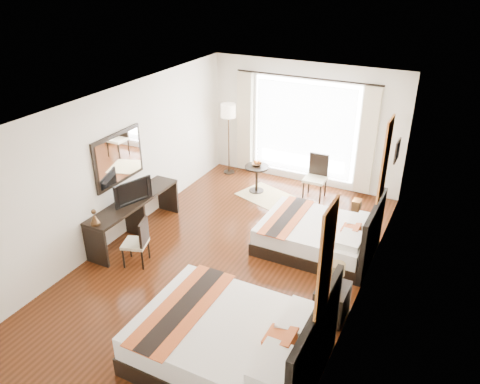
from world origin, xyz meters
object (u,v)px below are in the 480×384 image
at_px(nightstand, 332,301).
at_px(window_chair, 315,185).
at_px(table_lamp, 337,271).
at_px(floor_lamp, 228,115).
at_px(console_desk, 135,217).
at_px(desk_chair, 137,250).
at_px(side_table, 257,179).
at_px(television, 131,191).
at_px(fruit_bowl, 257,164).
at_px(bed_far, 320,236).
at_px(bed_near, 233,342).
at_px(vase, 330,293).

distance_m(nightstand, window_chair, 3.84).
relative_size(table_lamp, floor_lamp, 0.21).
bearing_deg(window_chair, console_desk, -40.77).
bearing_deg(desk_chair, floor_lamp, -103.05).
distance_m(floor_lamp, side_table, 1.68).
relative_size(floor_lamp, window_chair, 1.77).
bearing_deg(window_chair, television, -40.02).
relative_size(desk_chair, window_chair, 0.88).
height_order(table_lamp, window_chair, window_chair).
bearing_deg(nightstand, desk_chair, -176.39).
bearing_deg(fruit_bowl, side_table, -64.48).
height_order(bed_far, floor_lamp, floor_lamp).
distance_m(table_lamp, side_table, 4.18).
height_order(side_table, fruit_bowl, fruit_bowl).
bearing_deg(television, table_lamp, -76.01).
xyz_separation_m(bed_near, fruit_bowl, (-1.86, 4.71, 0.31)).
bearing_deg(nightstand, window_chair, 112.32).
xyz_separation_m(bed_far, vase, (0.72, -1.82, 0.27)).
distance_m(bed_far, desk_chair, 3.25).
height_order(console_desk, floor_lamp, floor_lamp).
xyz_separation_m(table_lamp, console_desk, (-4.00, 0.42, -0.37)).
bearing_deg(console_desk, window_chair, 49.97).
xyz_separation_m(floor_lamp, window_chair, (2.31, -0.32, -1.17)).
xyz_separation_m(console_desk, side_table, (1.27, 2.72, -0.07)).
relative_size(television, side_table, 1.23).
height_order(bed_near, bed_far, bed_near).
relative_size(bed_near, television, 3.07).
xyz_separation_m(vase, desk_chair, (-3.41, -0.01, -0.30)).
relative_size(table_lamp, side_table, 0.59).
bearing_deg(table_lamp, console_desk, 173.96).
height_order(bed_far, side_table, bed_far).
xyz_separation_m(table_lamp, television, (-3.98, 0.37, 0.23)).
height_order(desk_chair, fruit_bowl, desk_chair).
bearing_deg(bed_far, desk_chair, -145.74).
bearing_deg(side_table, console_desk, -115.09).
bearing_deg(nightstand, television, 173.28).
relative_size(console_desk, desk_chair, 2.56).
bearing_deg(vase, side_table, 128.53).
bearing_deg(side_table, vase, -51.47).
bearing_deg(console_desk, floor_lamp, 86.09).
relative_size(television, window_chair, 0.79).
bearing_deg(vase, bed_far, 111.72).
bearing_deg(desk_chair, console_desk, -69.09).
height_order(vase, side_table, vase).
xyz_separation_m(table_lamp, side_table, (-2.73, 3.14, -0.44)).
bearing_deg(desk_chair, table_lamp, 167.04).
relative_size(fruit_bowl, window_chair, 0.24).
distance_m(bed_near, table_lamp, 1.82).
bearing_deg(window_chair, table_lamp, 22.21).
relative_size(bed_far, desk_chair, 2.34).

